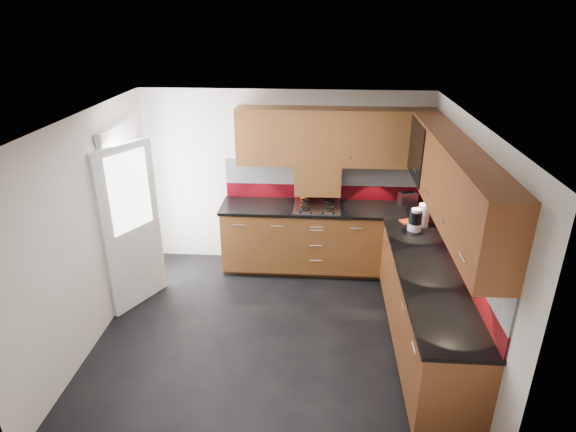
# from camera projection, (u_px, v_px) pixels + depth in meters

# --- Properties ---
(room) EXTENTS (4.00, 3.80, 2.64)m
(room) POSITION_uv_depth(u_px,v_px,m) (271.00, 211.00, 4.75)
(room) COLOR black
(base_cabinets) EXTENTS (2.70, 3.20, 0.95)m
(base_cabinets) POSITION_uv_depth(u_px,v_px,m) (366.00, 271.00, 5.76)
(base_cabinets) COLOR #563113
(base_cabinets) RESTS_ON room
(countertop) EXTENTS (2.72, 3.22, 0.04)m
(countertop) POSITION_uv_depth(u_px,v_px,m) (368.00, 236.00, 5.56)
(countertop) COLOR black
(countertop) RESTS_ON base_cabinets
(backsplash) EXTENTS (2.70, 3.20, 0.54)m
(backsplash) POSITION_uv_depth(u_px,v_px,m) (387.00, 206.00, 5.63)
(backsplash) COLOR maroon
(backsplash) RESTS_ON countertop
(upper_cabinets) EXTENTS (2.50, 3.20, 0.72)m
(upper_cabinets) POSITION_uv_depth(u_px,v_px,m) (389.00, 157.00, 5.25)
(upper_cabinets) COLOR #563113
(upper_cabinets) RESTS_ON room
(extractor_hood) EXTENTS (0.60, 0.33, 0.40)m
(extractor_hood) POSITION_uv_depth(u_px,v_px,m) (318.00, 179.00, 6.31)
(extractor_hood) COLOR #563113
(extractor_hood) RESTS_ON room
(glass_cabinet) EXTENTS (0.32, 0.80, 0.66)m
(glass_cabinet) POSITION_uv_depth(u_px,v_px,m) (429.00, 149.00, 5.47)
(glass_cabinet) COLOR black
(glass_cabinet) RESTS_ON room
(back_door) EXTENTS (0.42, 1.19, 2.04)m
(back_door) POSITION_uv_depth(u_px,v_px,m) (129.00, 218.00, 5.74)
(back_door) COLOR white
(back_door) RESTS_ON room
(gas_hob) EXTENTS (0.61, 0.53, 0.05)m
(gas_hob) POSITION_uv_depth(u_px,v_px,m) (317.00, 206.00, 6.28)
(gas_hob) COLOR silver
(gas_hob) RESTS_ON countertop
(utensil_pot) EXTENTS (0.11, 0.11, 0.39)m
(utensil_pot) POSITION_uv_depth(u_px,v_px,m) (304.00, 194.00, 6.48)
(utensil_pot) COLOR #DE5714
(utensil_pot) RESTS_ON countertop
(toaster) EXTENTS (0.26, 0.20, 0.17)m
(toaster) POSITION_uv_depth(u_px,v_px,m) (407.00, 199.00, 6.35)
(toaster) COLOR silver
(toaster) RESTS_ON countertop
(food_processor) EXTENTS (0.16, 0.16, 0.27)m
(food_processor) POSITION_uv_depth(u_px,v_px,m) (415.00, 220.00, 5.60)
(food_processor) COLOR white
(food_processor) RESTS_ON countertop
(paper_towel) EXTENTS (0.16, 0.16, 0.27)m
(paper_towel) POSITION_uv_depth(u_px,v_px,m) (424.00, 215.00, 5.71)
(paper_towel) COLOR white
(paper_towel) RESTS_ON countertop
(orange_cloth) EXTENTS (0.18, 0.17, 0.02)m
(orange_cloth) POSITION_uv_depth(u_px,v_px,m) (406.00, 221.00, 5.86)
(orange_cloth) COLOR red
(orange_cloth) RESTS_ON countertop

